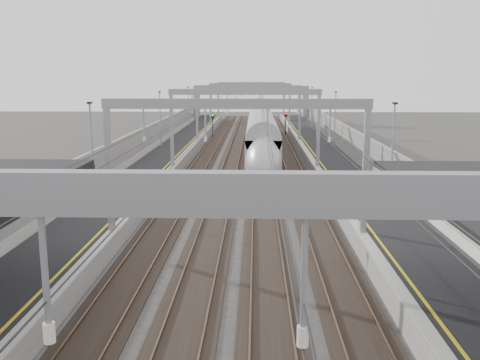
{
  "coord_description": "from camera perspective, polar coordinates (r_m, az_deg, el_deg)",
  "views": [
    {
      "loc": [
        0.94,
        -3.8,
        8.64
      ],
      "look_at": [
        0.0,
        27.95,
        2.47
      ],
      "focal_mm": 40.0,
      "sensor_mm": 36.0,
      "label": 1
    }
  ],
  "objects": [
    {
      "name": "overbridge",
      "position": [
        103.86,
        1.19,
        9.15
      ],
      "size": [
        22.0,
        2.2,
        6.9
      ],
      "color": "slate",
      "rests_on": "ground"
    },
    {
      "name": "tracks",
      "position": [
        49.56,
        0.58,
        1.01
      ],
      "size": [
        11.4,
        140.0,
        0.2
      ],
      "color": "black",
      "rests_on": "ground"
    },
    {
      "name": "signal_red_far",
      "position": [
        80.33,
        4.9,
        6.5
      ],
      "size": [
        0.32,
        0.32,
        3.48
      ],
      "color": "black",
      "rests_on": "ground"
    },
    {
      "name": "platform_right",
      "position": [
        49.98,
        9.79,
        1.45
      ],
      "size": [
        4.0,
        120.0,
        1.0
      ],
      "primitive_type": "cube",
      "color": "black",
      "rests_on": "ground"
    },
    {
      "name": "wall_right",
      "position": [
        50.36,
        13.45,
        2.65
      ],
      "size": [
        0.3,
        120.0,
        3.2
      ],
      "primitive_type": "cube",
      "color": "slate",
      "rests_on": "ground"
    },
    {
      "name": "signal_green",
      "position": [
        76.45,
        -2.94,
        6.3
      ],
      "size": [
        0.32,
        0.32,
        3.48
      ],
      "color": "black",
      "rests_on": "ground"
    },
    {
      "name": "signal_red_near",
      "position": [
        71.68,
        3.51,
        5.99
      ],
      "size": [
        0.32,
        0.32,
        3.48
      ],
      "color": "black",
      "rests_on": "ground"
    },
    {
      "name": "wall_left",
      "position": [
        50.78,
        -12.17,
        2.77
      ],
      "size": [
        0.3,
        120.0,
        3.2
      ],
      "primitive_type": "cube",
      "color": "slate",
      "rests_on": "ground"
    },
    {
      "name": "train",
      "position": [
        59.84,
        2.23,
        4.72
      ],
      "size": [
        2.73,
        49.75,
        4.32
      ],
      "color": "maroon",
      "rests_on": "ground"
    },
    {
      "name": "platform_left",
      "position": [
        50.28,
        -8.57,
        1.55
      ],
      "size": [
        4.0,
        120.0,
        1.0
      ],
      "primitive_type": "cube",
      "color": "black",
      "rests_on": "ground"
    },
    {
      "name": "overhead_line",
      "position": [
        55.48,
        0.73,
        8.41
      ],
      "size": [
        13.0,
        140.0,
        6.6
      ],
      "color": "gray",
      "rests_on": "platform_left"
    }
  ]
}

